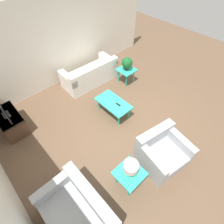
% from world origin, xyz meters
% --- Properties ---
extents(ground_plane, '(14.00, 14.00, 0.00)m').
position_xyz_m(ground_plane, '(0.00, 0.00, 0.00)').
color(ground_plane, brown).
extents(wall_right, '(0.12, 7.20, 2.70)m').
position_xyz_m(wall_right, '(3.06, 0.00, 1.35)').
color(wall_right, silver).
rests_on(wall_right, ground_plane).
extents(sofa, '(0.91, 1.90, 0.78)m').
position_xyz_m(sofa, '(2.23, -0.53, 0.30)').
color(sofa, white).
rests_on(sofa, ground_plane).
extents(armchair, '(1.08, 1.14, 0.81)m').
position_xyz_m(armchair, '(-1.22, 0.12, 0.32)').
color(armchair, '#A8ADB2').
rests_on(armchair, ground_plane).
extents(loveseat, '(1.40, 0.92, 0.81)m').
position_xyz_m(loveseat, '(-0.92, 2.26, 0.31)').
color(loveseat, '#A8ADB2').
rests_on(loveseat, ground_plane).
extents(coffee_table, '(1.04, 0.57, 0.43)m').
position_xyz_m(coffee_table, '(0.63, -0.09, 0.38)').
color(coffee_table, '#2DB79E').
rests_on(coffee_table, ground_plane).
extents(side_table_plant, '(0.55, 0.55, 0.50)m').
position_xyz_m(side_table_plant, '(1.42, -1.46, 0.43)').
color(side_table_plant, '#2DB79E').
rests_on(side_table_plant, ground_plane).
extents(side_table_lamp, '(0.55, 0.55, 0.50)m').
position_xyz_m(side_table_lamp, '(-1.10, 1.09, 0.43)').
color(side_table_lamp, '#2DB79E').
rests_on(side_table_lamp, ground_plane).
extents(tv_stand_chest, '(0.98, 0.55, 0.56)m').
position_xyz_m(tv_stand_chest, '(2.08, 2.31, 0.30)').
color(tv_stand_chest, '#4C3323').
rests_on(tv_stand_chest, ground_plane).
extents(television, '(0.82, 0.16, 0.61)m').
position_xyz_m(television, '(2.08, 2.31, 0.86)').
color(television, '#2D2D2D').
rests_on(television, tv_stand_chest).
extents(potted_plant, '(0.36, 0.36, 0.44)m').
position_xyz_m(potted_plant, '(1.42, -1.46, 0.75)').
color(potted_plant, '#333338').
rests_on(potted_plant, side_table_plant).
extents(table_lamp, '(0.29, 0.29, 0.38)m').
position_xyz_m(table_lamp, '(-1.10, 1.09, 0.76)').
color(table_lamp, '#997F4C').
rests_on(table_lamp, side_table_lamp).
extents(remote_control, '(0.16, 0.05, 0.02)m').
position_xyz_m(remote_control, '(0.47, -0.13, 0.44)').
color(remote_control, black).
rests_on(remote_control, coffee_table).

